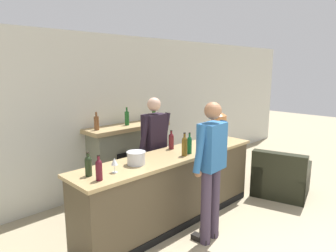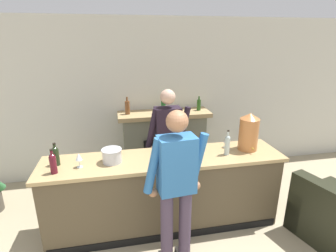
{
  "view_description": "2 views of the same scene",
  "coord_description": "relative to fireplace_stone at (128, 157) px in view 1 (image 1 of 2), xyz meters",
  "views": [
    {
      "loc": [
        -2.79,
        -0.77,
        2.18
      ],
      "look_at": [
        0.17,
        2.26,
        1.36
      ],
      "focal_mm": 32.0,
      "sensor_mm": 36.0,
      "label": 1
    },
    {
      "loc": [
        -0.47,
        -0.83,
        2.4
      ],
      "look_at": [
        0.16,
        2.34,
        1.31
      ],
      "focal_mm": 28.0,
      "sensor_mm": 36.0,
      "label": 2
    }
  ],
  "objects": [
    {
      "name": "fireplace_stone",
      "position": [
        0.0,
        0.0,
        0.0
      ],
      "size": [
        1.57,
        0.52,
        1.52
      ],
      "color": "slate",
      "rests_on": "ground_plane"
    },
    {
      "name": "wine_glass_mid_counter",
      "position": [
        -1.25,
        -1.42,
        0.51
      ],
      "size": [
        0.08,
        0.08,
        0.18
      ],
      "color": "silver",
      "rests_on": "bar_counter"
    },
    {
      "name": "armchair_black",
      "position": [
        1.77,
        -2.03,
        -0.34
      ],
      "size": [
        1.05,
        1.06,
        0.82
      ],
      "color": "black",
      "rests_on": "ground_plane"
    },
    {
      "name": "bar_counter",
      "position": [
        -0.24,
        -1.36,
        -0.11
      ],
      "size": [
        3.0,
        0.67,
        1.0
      ],
      "color": "#4C412D",
      "rests_on": "ground_plane"
    },
    {
      "name": "person_bartender",
      "position": [
        -0.1,
        -0.82,
        0.36
      ],
      "size": [
        0.66,
        0.32,
        1.75
      ],
      "color": "#24222F",
      "rests_on": "ground_plane"
    },
    {
      "name": "wine_bottle_riesling_slim",
      "position": [
        -0.05,
        -1.15,
        0.52
      ],
      "size": [
        0.08,
        0.08,
        0.28
      ],
      "color": "#57161B",
      "rests_on": "bar_counter"
    },
    {
      "name": "copper_dispenser",
      "position": [
        0.88,
        -1.32,
        0.64
      ],
      "size": [
        0.25,
        0.29,
        0.5
      ],
      "color": "#B46D39",
      "rests_on": "bar_counter"
    },
    {
      "name": "wine_glass_near_bucket",
      "position": [
        0.63,
        -1.21,
        0.49
      ],
      "size": [
        0.07,
        0.07,
        0.15
      ],
      "color": "silver",
      "rests_on": "bar_counter"
    },
    {
      "name": "wine_bottle_chardonnay_pale",
      "position": [
        -0.04,
        -1.5,
        0.52
      ],
      "size": [
        0.07,
        0.07,
        0.3
      ],
      "color": "#0F5528",
      "rests_on": "bar_counter"
    },
    {
      "name": "wine_bottle_burgundy_dark",
      "position": [
        -0.17,
        -1.52,
        0.53
      ],
      "size": [
        0.08,
        0.08,
        0.32
      ],
      "color": "brown",
      "rests_on": "bar_counter"
    },
    {
      "name": "ice_bucket_steel",
      "position": [
        -0.88,
        -1.36,
        0.47
      ],
      "size": [
        0.24,
        0.24,
        0.16
      ],
      "color": "silver",
      "rests_on": "bar_counter"
    },
    {
      "name": "wine_bottle_cabernet_heavy",
      "position": [
        0.55,
        -1.42,
        0.53
      ],
      "size": [
        0.07,
        0.07,
        0.32
      ],
      "color": "#A9B9B6",
      "rests_on": "bar_counter"
    },
    {
      "name": "wall_back_panel",
      "position": [
        -0.31,
        0.26,
        0.76
      ],
      "size": [
        12.0,
        0.07,
        2.75
      ],
      "color": "beige",
      "rests_on": "ground_plane"
    },
    {
      "name": "wine_bottle_port_short",
      "position": [
        -1.51,
        -1.31,
        0.51
      ],
      "size": [
        0.08,
        0.08,
        0.27
      ],
      "color": "black",
      "rests_on": "bar_counter"
    },
    {
      "name": "person_customer",
      "position": [
        -0.26,
        -2.05,
        0.38
      ],
      "size": [
        0.66,
        0.33,
        1.79
      ],
      "color": "#413446",
      "rests_on": "ground_plane"
    },
    {
      "name": "wine_bottle_merlot_tall",
      "position": [
        -1.5,
        -1.51,
        0.51
      ],
      "size": [
        0.07,
        0.07,
        0.28
      ],
      "color": "#52121F",
      "rests_on": "bar_counter"
    }
  ]
}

